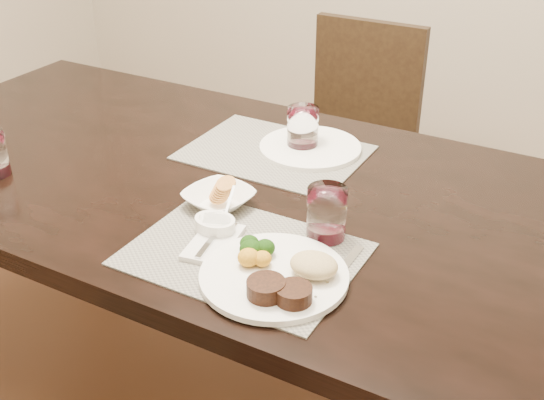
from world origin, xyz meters
The scene contains 13 objects.
ground_plane centered at (0.00, 0.00, 0.00)m, with size 4.50×4.50×0.00m, color #4A2917.
dining_table centered at (0.00, 0.00, 0.67)m, with size 2.00×1.00×0.75m.
chair_far centered at (0.00, 0.93, 0.50)m, with size 0.42×0.42×0.90m.
placemat_near centered at (0.25, -0.27, 0.75)m, with size 0.46×0.34×0.00m, color slate.
placemat_far centered at (0.08, 0.18, 0.75)m, with size 0.46×0.34×0.00m, color slate.
dinner_plate centered at (0.37, -0.32, 0.77)m, with size 0.29×0.29×0.05m.
napkin_fork centered at (0.18, -0.27, 0.76)m, with size 0.11×0.17×0.02m.
steak_knife centered at (0.45, -0.29, 0.76)m, with size 0.02×0.24×0.01m.
cracker_bowl centered at (0.10, -0.13, 0.77)m, with size 0.18×0.18×0.07m.
sauce_ramekin centered at (0.16, -0.23, 0.77)m, with size 0.09×0.14×0.07m.
wine_glass_near centered at (0.37, -0.13, 0.81)m, with size 0.08×0.08×0.12m.
far_plate centered at (0.15, 0.24, 0.76)m, with size 0.27×0.27×0.01m, color white.
wine_glass_far centered at (0.13, 0.24, 0.81)m, with size 0.08×0.08×0.12m.
Camera 1 is at (0.87, -1.26, 1.54)m, focal length 45.00 mm.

